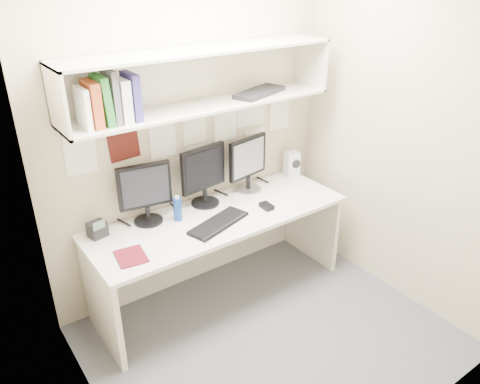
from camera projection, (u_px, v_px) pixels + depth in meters
floor at (271, 339)px, 3.36m from camera, size 2.40×2.00×0.01m
wall_back at (192, 130)px, 3.52m from camera, size 2.40×0.02×2.60m
wall_front at (422, 248)px, 2.06m from camera, size 2.40×0.02×2.60m
wall_left at (77, 235)px, 2.16m from camera, size 0.02×2.00×2.60m
wall_right at (403, 135)px, 3.42m from camera, size 0.02×2.00×2.60m
desk at (220, 255)px, 3.68m from camera, size 2.00×0.70×0.73m
overhead_hutch at (200, 77)px, 3.23m from camera, size 2.00×0.38×0.40m
pinned_papers at (193, 136)px, 3.54m from camera, size 1.92×0.01×0.48m
monitor_left at (145, 191)px, 3.32m from camera, size 0.39×0.21×0.45m
monitor_center at (204, 174)px, 3.57m from camera, size 0.40×0.22×0.47m
monitor_right at (248, 162)px, 3.79m from camera, size 0.39×0.22×0.46m
keyboard at (219, 223)px, 3.37m from camera, size 0.52×0.31×0.02m
mouse at (267, 206)px, 3.60m from camera, size 0.08×0.12×0.03m
speaker at (292, 164)px, 4.10m from camera, size 0.14×0.14×0.22m
blue_bottle at (178, 209)px, 3.40m from camera, size 0.06×0.06×0.19m
maroon_notebook at (131, 256)px, 3.00m from camera, size 0.21×0.24×0.01m
desk_phone at (97, 229)px, 3.21m from camera, size 0.14×0.13×0.14m
book_stack at (109, 100)px, 2.83m from camera, size 0.35×0.20×0.33m
hutch_tray at (260, 92)px, 3.51m from camera, size 0.50×0.32×0.03m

